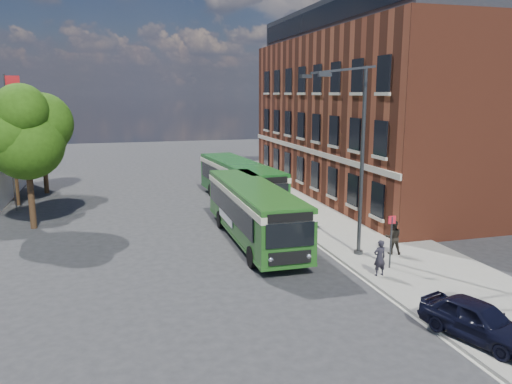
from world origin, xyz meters
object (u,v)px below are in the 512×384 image
object	(u,v)px
street_lamp	(355,159)
bus_rear	(239,179)
parked_car	(478,320)
bus_front	(253,208)

from	to	relation	value
street_lamp	bus_rear	world-z (taller)	street_lamp
street_lamp	parked_car	distance (m)	9.65
street_lamp	bus_rear	bearing A→B (deg)	100.41
street_lamp	bus_front	size ratio (longest dim) A/B	0.76
parked_car	street_lamp	bearing A→B (deg)	71.28
street_lamp	parked_car	xyz separation A→B (m)	(-0.04, -8.77, -4.01)
parked_car	bus_front	bearing A→B (deg)	88.19
street_lamp	parked_car	world-z (taller)	street_lamp
bus_front	parked_car	distance (m)	13.30
street_lamp	bus_front	distance (m)	6.23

